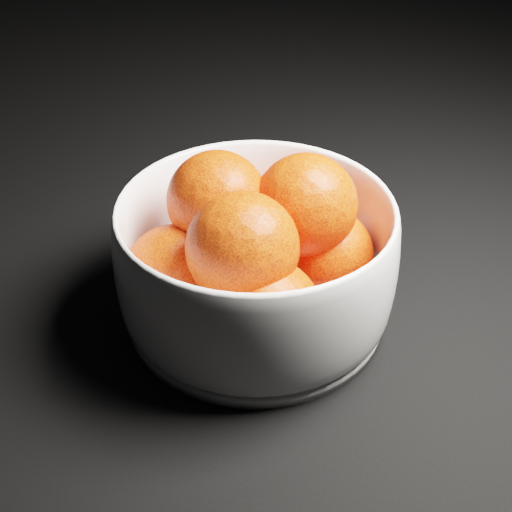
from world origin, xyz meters
TOP-DOWN VIEW (x-y plane):
  - bowl at (0.25, -0.25)m, footprint 0.20×0.20m
  - orange_pile at (0.25, -0.25)m, footprint 0.17×0.17m

SIDE VIEW (x-z plane):
  - bowl at x=0.25m, z-range 0.00..0.10m
  - orange_pile at x=0.25m, z-range 0.01..0.13m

